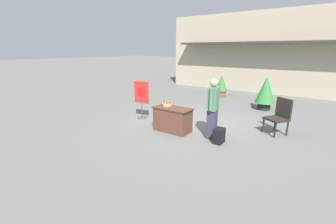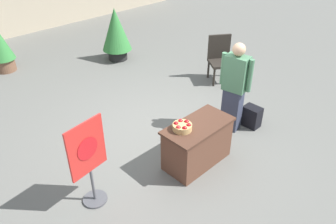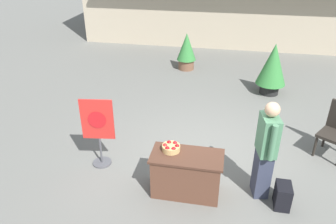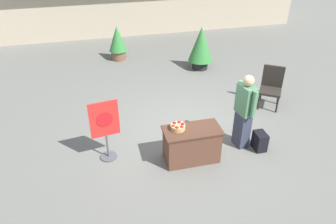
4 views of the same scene
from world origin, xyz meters
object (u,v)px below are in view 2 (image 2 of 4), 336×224
at_px(backpack, 252,117).
at_px(potted_plant_far_right, 116,32).
at_px(patio_chair, 220,56).
at_px(person_visitor, 234,87).
at_px(apple_basket, 182,126).
at_px(poster_board, 89,161).
at_px(display_table, 197,144).
at_px(potted_plant_near_left, 0,47).

bearing_deg(backpack, potted_plant_far_right, 88.35).
relative_size(backpack, patio_chair, 0.38).
relative_size(person_visitor, potted_plant_far_right, 1.21).
relative_size(apple_basket, potted_plant_far_right, 0.21).
relative_size(backpack, poster_board, 0.30).
height_order(display_table, patio_chair, patio_chair).
relative_size(potted_plant_far_right, potted_plant_near_left, 1.19).
relative_size(apple_basket, person_visitor, 0.17).
height_order(display_table, backpack, display_table).
relative_size(backpack, potted_plant_far_right, 0.29).
relative_size(person_visitor, backpack, 4.13).
distance_m(display_table, potted_plant_near_left, 5.98).
xyz_separation_m(person_visitor, backpack, (0.34, -0.25, -0.68)).
height_order(poster_board, potted_plant_far_right, potted_plant_far_right).
height_order(backpack, potted_plant_near_left, potted_plant_near_left).
distance_m(apple_basket, person_visitor, 1.52).
height_order(potted_plant_far_right, potted_plant_near_left, potted_plant_far_right).
bearing_deg(potted_plant_far_right, backpack, -91.65).
bearing_deg(potted_plant_near_left, display_table, -81.75).
distance_m(person_visitor, backpack, 0.80).
xyz_separation_m(display_table, person_visitor, (1.24, 0.21, 0.51)).
bearing_deg(apple_basket, potted_plant_far_right, 65.49).
distance_m(display_table, patio_chair, 3.24).
distance_m(person_visitor, potted_plant_far_right, 4.26).
xyz_separation_m(potted_plant_far_right, potted_plant_near_left, (-2.56, 1.46, -0.15)).
bearing_deg(potted_plant_near_left, poster_board, -99.03).
distance_m(backpack, poster_board, 3.38).
height_order(patio_chair, potted_plant_far_right, potted_plant_far_right).
bearing_deg(potted_plant_near_left, apple_basket, -84.37).
height_order(poster_board, patio_chair, poster_board).
relative_size(poster_board, patio_chair, 1.26).
xyz_separation_m(display_table, poster_board, (-1.72, 0.48, 0.38)).
bearing_deg(display_table, poster_board, 164.42).
bearing_deg(poster_board, potted_plant_far_right, 130.98).
relative_size(apple_basket, backpack, 0.72).
bearing_deg(patio_chair, backpack, -0.33).
distance_m(patio_chair, potted_plant_far_right, 2.96).
height_order(backpack, potted_plant_far_right, potted_plant_far_right).
height_order(apple_basket, poster_board, poster_board).
distance_m(display_table, person_visitor, 1.35).
bearing_deg(potted_plant_near_left, person_visitor, -69.83).
xyz_separation_m(person_visitor, patio_chair, (1.52, 1.48, -0.29)).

